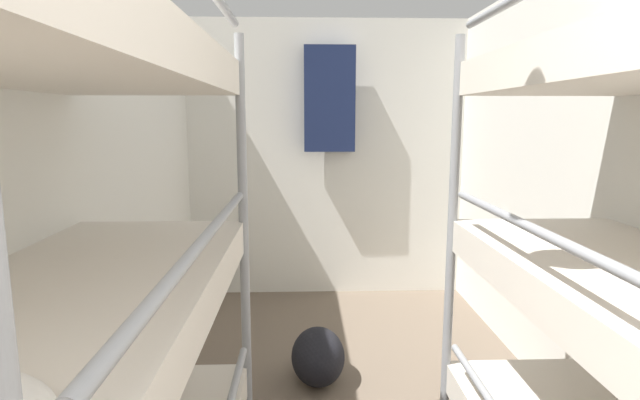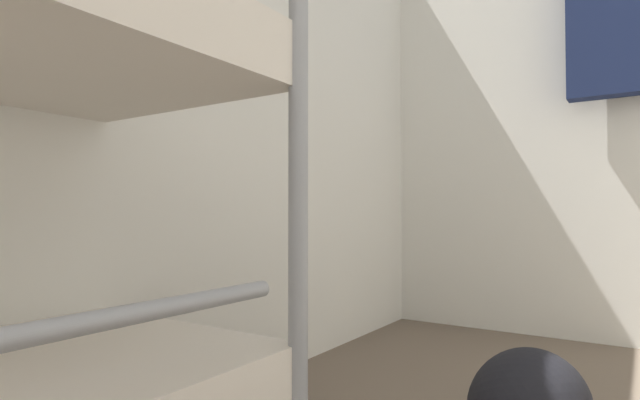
# 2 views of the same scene
# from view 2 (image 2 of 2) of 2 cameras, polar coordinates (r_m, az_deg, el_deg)

# --- Properties ---
(wall_left) EXTENTS (0.06, 4.78, 2.48)m
(wall_left) POSITION_cam_2_polar(r_m,az_deg,el_deg) (1.72, -27.08, 16.27)
(wall_left) COLOR silver
(wall_left) RESTS_ON ground_plane
(wall_back) EXTENTS (2.60, 0.06, 2.48)m
(wall_back) POSITION_cam_2_polar(r_m,az_deg,el_deg) (3.21, 30.36, 8.09)
(wall_back) COLOR silver
(wall_back) RESTS_ON ground_plane
(hanging_coat) EXTENTS (0.44, 0.12, 0.90)m
(hanging_coat) POSITION_cam_2_polar(r_m,az_deg,el_deg) (3.20, 30.47, 18.12)
(hanging_coat) COLOR #192347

